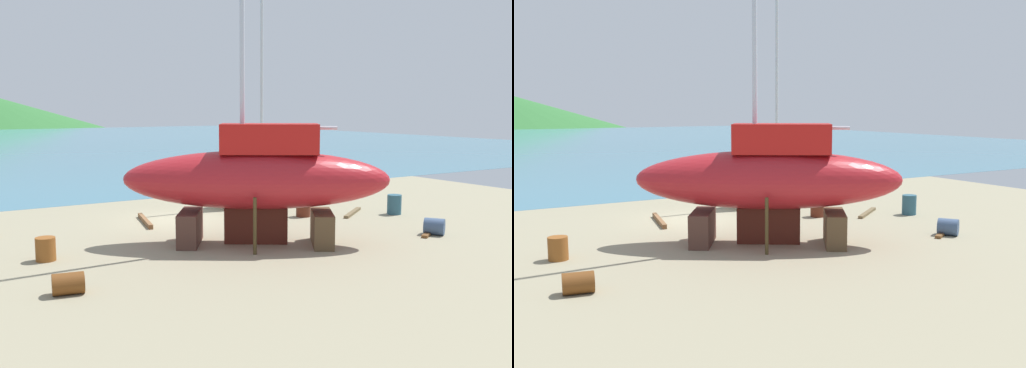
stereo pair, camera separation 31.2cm
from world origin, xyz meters
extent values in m
plane|color=gray|center=(0.00, -4.21, 0.00)|extent=(41.94, 41.94, 0.00)
cube|color=brown|center=(6.47, 1.47, 0.55)|extent=(0.74, 1.33, 1.10)
cube|color=brown|center=(3.34, 1.58, 0.55)|extent=(0.74, 1.33, 1.10)
cylinder|color=brown|center=(4.93, 2.42, 0.74)|extent=(0.12, 0.12, 1.47)
cylinder|color=brown|center=(4.88, 0.63, 0.74)|extent=(0.12, 0.12, 1.47)
ellipsoid|color=silver|center=(4.90, 1.53, 1.68)|extent=(6.30, 1.84, 1.04)
cube|color=#421713|center=(4.90, 1.53, 0.79)|extent=(1.50, 0.13, 0.73)
cube|color=silver|center=(4.59, 1.54, 2.41)|extent=(2.28, 1.05, 0.52)
cylinder|color=silver|center=(5.22, 1.52, 6.47)|extent=(0.15, 0.15, 8.64)
cylinder|color=silver|center=(4.12, 1.55, 3.05)|extent=(2.19, 0.18, 0.10)
cube|color=#4D2F27|center=(-1.51, -4.37, 0.60)|extent=(1.73, 2.15, 1.20)
cube|color=brown|center=(2.48, -6.95, 0.60)|extent=(1.73, 2.15, 1.20)
cylinder|color=#45361C|center=(-0.31, -6.88, 0.97)|extent=(0.12, 0.12, 1.93)
cylinder|color=#482E21|center=(1.27, -4.44, 0.97)|extent=(0.12, 0.12, 1.93)
ellipsoid|color=#AA1C23|center=(0.48, -5.66, 2.35)|extent=(9.41, 7.37, 2.09)
cube|color=#461810|center=(0.48, -5.66, 0.58)|extent=(1.96, 1.30, 1.46)
cube|color=red|center=(0.88, -5.92, 3.81)|extent=(3.73, 3.18, 1.04)
cylinder|color=silver|center=(1.48, -6.30, 4.19)|extent=(2.86, 1.91, 0.12)
cube|color=#1A4093|center=(7.34, 5.42, 0.44)|extent=(0.24, 0.36, 0.89)
cube|color=#1B4A89|center=(7.34, 5.42, 1.18)|extent=(0.29, 0.46, 0.58)
sphere|color=tan|center=(7.34, 5.42, 1.58)|extent=(0.22, 0.22, 0.22)
cylinder|color=#572618|center=(5.12, -2.20, 0.40)|extent=(0.86, 0.86, 0.80)
cylinder|color=#3A5172|center=(7.21, -7.92, 0.32)|extent=(0.96, 0.99, 0.65)
cylinder|color=#2A5467|center=(9.05, -3.92, 0.45)|extent=(0.85, 0.85, 0.90)
cylinder|color=brown|center=(-6.46, -4.03, 0.38)|extent=(0.87, 0.87, 0.76)
cylinder|color=olive|center=(9.91, 1.55, 0.34)|extent=(1.04, 1.08, 0.67)
cylinder|color=brown|center=(-6.70, -7.88, 0.29)|extent=(0.90, 0.71, 0.58)
cube|color=brown|center=(7.46, -2.86, 0.06)|extent=(2.18, 1.66, 0.12)
cube|color=brown|center=(7.15, -7.72, 0.05)|extent=(1.64, 1.08, 0.11)
cube|color=brown|center=(-1.51, 0.14, 0.10)|extent=(0.75, 2.88, 0.19)
camera|label=1|loc=(-10.26, -23.16, 4.92)|focal=40.92mm
camera|label=2|loc=(-10.00, -23.32, 4.92)|focal=40.92mm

